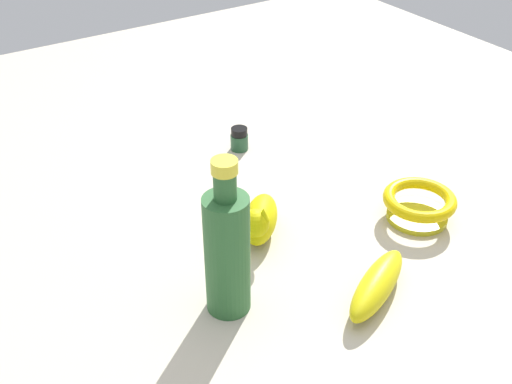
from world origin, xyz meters
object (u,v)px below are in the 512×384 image
Objects in this scene: bottle_tall at (227,250)px; cat_figurine at (260,219)px; banana at (377,285)px; bowl at (419,204)px; nail_polish_jar at (239,139)px.

bottle_tall is 1.97× the size of cat_figurine.
bottle_tall is 1.44× the size of banana.
bowl is 0.73× the size of banana.
cat_figurine is (-0.12, -0.11, -0.06)m from bottle_tall.
bowl reaches higher than banana.
bottle_tall is at bearing 125.50° from banana.
cat_figurine reaches higher than bowl.
nail_polish_jar is 0.19× the size of bottle_tall.
bottle_tall is at bearing 56.25° from nail_polish_jar.
nail_polish_jar is 0.38× the size of cat_figurine.
bottle_tall reaches higher than banana.
bowl is 0.27m from cat_figurine.
banana is (0.06, 0.47, -0.00)m from nail_polish_jar.
bowl reaches higher than nail_polish_jar.
nail_polish_jar is 0.38× the size of bowl.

